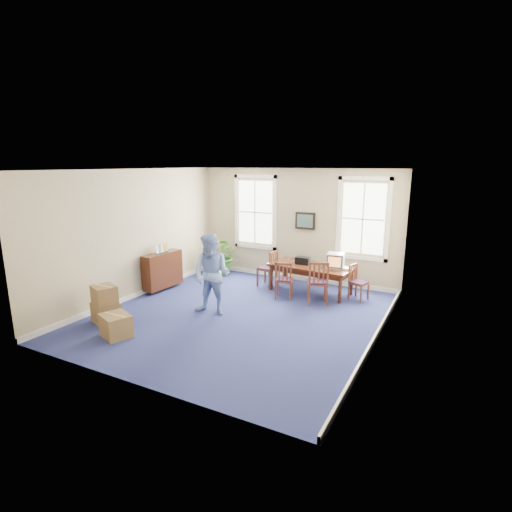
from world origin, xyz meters
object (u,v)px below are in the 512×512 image
at_px(conference_table, 311,279).
at_px(potted_plant, 223,256).
at_px(man, 212,274).
at_px(chair_near_left, 284,280).
at_px(cardboard_boxes, 116,303).
at_px(credenza, 163,273).
at_px(crt_tv, 336,261).

bearing_deg(conference_table, potted_plant, 178.53).
distance_m(man, potted_plant, 3.27).
bearing_deg(potted_plant, conference_table, -7.17).
distance_m(chair_near_left, cardboard_boxes, 4.02).
relative_size(man, credenza, 1.54).
relative_size(chair_near_left, man, 0.52).
xyz_separation_m(man, cardboard_boxes, (-1.54, -1.37, -0.49)).
height_order(conference_table, crt_tv, crt_tv).
relative_size(credenza, cardboard_boxes, 0.80).
bearing_deg(man, cardboard_boxes, -144.00).
xyz_separation_m(chair_near_left, man, (-0.98, -1.76, 0.44)).
relative_size(chair_near_left, potted_plant, 0.81).
relative_size(crt_tv, man, 0.25).
distance_m(conference_table, man, 2.92).
distance_m(conference_table, chair_near_left, 0.86).
distance_m(man, cardboard_boxes, 2.12).
bearing_deg(potted_plant, cardboard_boxes, -90.00).
bearing_deg(crt_tv, conference_table, 175.27).
height_order(man, potted_plant, man).
height_order(man, credenza, man).
distance_m(conference_table, crt_tv, 0.84).
height_order(man, cardboard_boxes, man).
distance_m(credenza, potted_plant, 2.10).
xyz_separation_m(man, potted_plant, (-1.54, 2.87, -0.33)).
xyz_separation_m(credenza, potted_plant, (0.63, 2.00, 0.12)).
relative_size(potted_plant, cardboard_boxes, 0.79).
bearing_deg(man, credenza, 152.64).
xyz_separation_m(conference_table, cardboard_boxes, (-2.96, -3.86, 0.06)).
bearing_deg(conference_table, man, -114.03).
relative_size(man, cardboard_boxes, 1.24).
relative_size(crt_tv, credenza, 0.38).
height_order(crt_tv, cardboard_boxes, crt_tv).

